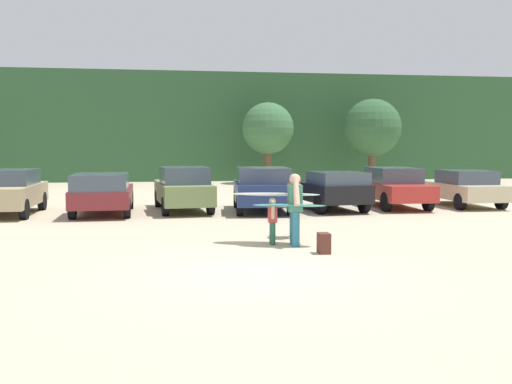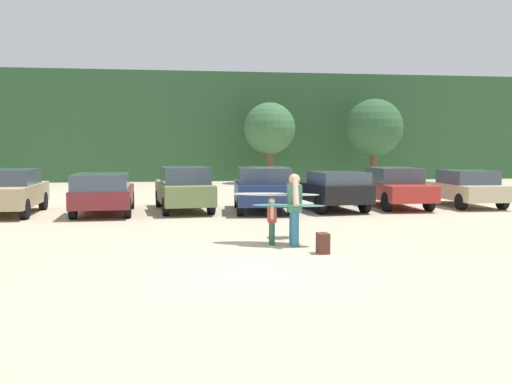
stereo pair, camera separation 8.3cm
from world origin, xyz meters
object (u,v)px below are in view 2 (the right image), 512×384
object	(u,v)px
parked_car_maroon	(103,192)
person_adult	(294,205)
parked_car_navy	(263,188)
surfboard_white	(274,194)
person_companion	(294,202)
parked_car_tan	(9,191)
parked_car_olive_green	(184,188)
parked_car_champagne	(465,188)
surfboard_teal	(288,205)
backpack_dropped	(323,243)
parked_car_black	(331,189)
person_child	(272,218)
parked_car_red	(394,186)

from	to	relation	value
parked_car_maroon	person_adult	xyz separation A→B (m)	(5.19, -6.95, 0.18)
parked_car_navy	surfboard_white	bearing A→B (deg)	177.74
person_companion	surfboard_white	world-z (taller)	person_companion
parked_car_tan	person_adult	size ratio (longest dim) A/B	2.51
parked_car_olive_green	parked_car_navy	world-z (taller)	parked_car_olive_green
parked_car_maroon	parked_car_champagne	world-z (taller)	parked_car_maroon
parked_car_olive_green	person_adult	distance (m)	8.03
parked_car_navy	surfboard_teal	world-z (taller)	parked_car_navy
surfboard_white	parked_car_olive_green	bearing A→B (deg)	-58.32
parked_car_navy	backpack_dropped	xyz separation A→B (m)	(0.05, -8.08, -0.62)
surfboard_teal	backpack_dropped	distance (m)	1.39
parked_car_champagne	person_adult	bearing A→B (deg)	132.36
surfboard_teal	backpack_dropped	xyz separation A→B (m)	(0.56, -1.04, -0.73)
parked_car_olive_green	person_companion	distance (m)	7.02
person_adult	parked_car_navy	bearing A→B (deg)	-87.80
parked_car_black	backpack_dropped	world-z (taller)	parked_car_black
person_companion	surfboard_white	bearing A→B (deg)	55.53
person_child	person_companion	bearing A→B (deg)	-123.22
parked_car_maroon	surfboard_teal	world-z (taller)	parked_car_maroon
person_adult	backpack_dropped	distance (m)	1.35
parked_car_tan	parked_car_maroon	size ratio (longest dim) A/B	1.00
parked_car_maroon	parked_car_black	distance (m)	8.10
parked_car_olive_green	backpack_dropped	size ratio (longest dim) A/B	10.27
parked_car_maroon	parked_car_olive_green	xyz separation A→B (m)	(2.75, 0.70, 0.04)
parked_car_maroon	surfboard_teal	size ratio (longest dim) A/B	2.39
parked_car_red	person_companion	bearing A→B (deg)	142.46
parked_car_tan	surfboard_teal	xyz separation A→B (m)	(8.21, -7.40, 0.14)
person_child	parked_car_olive_green	bearing A→B (deg)	-70.09
parked_car_tan	parked_car_black	bearing A→B (deg)	-91.92
parked_car_black	surfboard_teal	xyz separation A→B (m)	(-3.05, -7.16, 0.19)
parked_car_black	parked_car_navy	bearing A→B (deg)	86.48
parked_car_tan	parked_car_olive_green	distance (m)	5.93
person_companion	person_child	bearing A→B (deg)	56.78
surfboard_teal	surfboard_white	size ratio (longest dim) A/B	0.80
parked_car_tan	parked_car_olive_green	bearing A→B (deg)	-88.07
parked_car_navy	parked_car_red	xyz separation A→B (m)	(5.21, 0.79, -0.05)
parked_car_maroon	parked_car_red	world-z (taller)	parked_car_red
parked_car_black	backpack_dropped	size ratio (longest dim) A/B	9.17
parked_car_black	person_companion	world-z (taller)	person_companion
parked_car_navy	person_child	bearing A→B (deg)	177.18
parked_car_red	person_child	bearing A→B (deg)	142.50
parked_car_navy	person_companion	bearing A→B (deg)	-176.91
parked_car_maroon	surfboard_white	world-z (taller)	parked_car_maroon
person_companion	surfboard_teal	world-z (taller)	person_companion
parked_car_champagne	parked_car_red	bearing A→B (deg)	88.05
parked_car_champagne	surfboard_white	xyz separation A→B (m)	(-8.86, -7.32, 0.46)
person_child	surfboard_white	size ratio (longest dim) A/B	0.50
parked_car_red	backpack_dropped	world-z (taller)	parked_car_red
parked_car_maroon	parked_car_red	size ratio (longest dim) A/B	0.95
parked_car_red	person_adult	size ratio (longest dim) A/B	2.66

